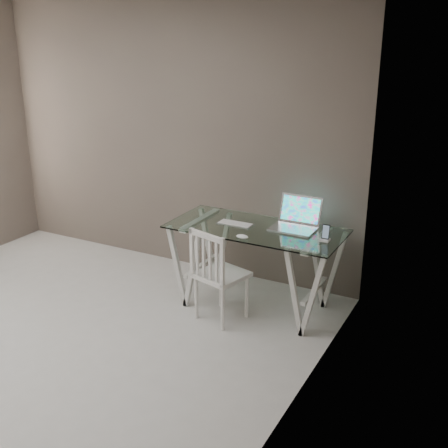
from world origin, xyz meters
name	(u,v)px	position (x,y,z in m)	size (l,w,h in m)	color
desk	(255,267)	(1.20, 1.69, 0.38)	(1.50, 0.70, 0.75)	silver
chair	(216,272)	(1.02, 1.30, 0.45)	(0.46, 0.46, 0.82)	white
laptop	(296,221)	(1.50, 1.86, 0.81)	(0.37, 0.34, 0.25)	silver
keyboard	(235,224)	(1.00, 1.69, 0.75)	(0.31, 0.13, 0.01)	silver
mouse	(242,237)	(1.21, 1.40, 0.76)	(0.11, 0.06, 0.03)	white
phone_dock	(325,236)	(1.82, 1.67, 0.78)	(0.07, 0.07, 0.14)	white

